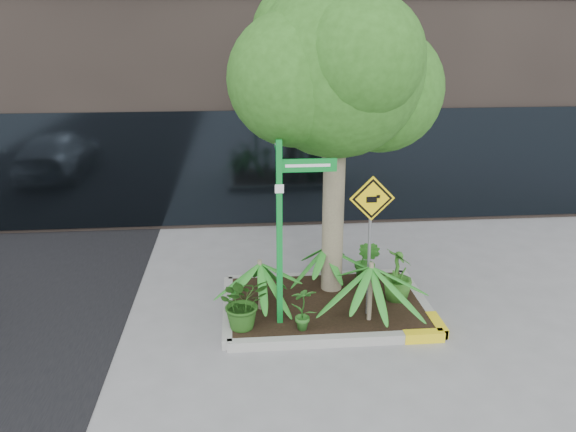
{
  "coord_description": "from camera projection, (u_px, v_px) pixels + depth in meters",
  "views": [
    {
      "loc": [
        -1.16,
        -7.89,
        4.41
      ],
      "look_at": [
        -0.43,
        0.2,
        1.68
      ],
      "focal_mm": 35.0,
      "sensor_mm": 36.0,
      "label": 1
    }
  ],
  "objects": [
    {
      "name": "ground",
      "position": [
        316.0,
        319.0,
        8.95
      ],
      "size": [
        80.0,
        80.0,
        0.0
      ],
      "primitive_type": "plane",
      "color": "gray",
      "rests_on": "ground"
    },
    {
      "name": "planter",
      "position": [
        328.0,
        305.0,
        9.2
      ],
      "size": [
        3.35,
        2.36,
        0.15
      ],
      "color": "#9E9E99",
      "rests_on": "ground"
    },
    {
      "name": "tree",
      "position": [
        337.0,
        70.0,
        8.55
      ],
      "size": [
        3.47,
        3.08,
        5.2
      ],
      "color": "gray",
      "rests_on": "ground"
    },
    {
      "name": "palm_front",
      "position": [
        371.0,
        267.0,
        8.36
      ],
      "size": [
        1.06,
        1.06,
        1.18
      ],
      "color": "gray",
      "rests_on": "ground"
    },
    {
      "name": "palm_left",
      "position": [
        260.0,
        263.0,
        8.72
      ],
      "size": [
        0.94,
        0.94,
        1.05
      ],
      "color": "gray",
      "rests_on": "ground"
    },
    {
      "name": "palm_back",
      "position": [
        326.0,
        248.0,
        9.47
      ],
      "size": [
        0.89,
        0.89,
        0.99
      ],
      "color": "gray",
      "rests_on": "ground"
    },
    {
      "name": "shrub_a",
      "position": [
        243.0,
        302.0,
        8.29
      ],
      "size": [
        0.92,
        0.92,
        0.82
      ],
      "primitive_type": "imported",
      "rotation": [
        0.0,
        0.0,
        0.28
      ],
      "color": "#225117",
      "rests_on": "planter"
    },
    {
      "name": "shrub_b",
      "position": [
        398.0,
        274.0,
        9.15
      ],
      "size": [
        0.62,
        0.62,
        0.88
      ],
      "primitive_type": "imported",
      "rotation": [
        0.0,
        0.0,
        1.89
      ],
      "color": "#2F691F",
      "rests_on": "planter"
    },
    {
      "name": "shrub_c",
      "position": [
        303.0,
        308.0,
        8.25
      ],
      "size": [
        0.41,
        0.41,
        0.71
      ],
      "primitive_type": "imported",
      "rotation": [
        0.0,
        0.0,
        3.24
      ],
      "color": "#27651F",
      "rests_on": "planter"
    },
    {
      "name": "shrub_d",
      "position": [
        367.0,
        262.0,
        9.72
      ],
      "size": [
        0.64,
        0.64,
        0.82
      ],
      "primitive_type": "imported",
      "rotation": [
        0.0,
        0.0,
        5.5
      ],
      "color": "#28691E",
      "rests_on": "planter"
    },
    {
      "name": "street_sign_post",
      "position": [
        283.0,
        216.0,
        8.09
      ],
      "size": [
        0.88,
        0.86,
        2.96
      ],
      "rotation": [
        0.0,
        0.0,
        0.0
      ],
      "color": "#0C8B2C",
      "rests_on": "ground"
    },
    {
      "name": "cattle_sign",
      "position": [
        371.0,
        223.0,
        8.37
      ],
      "size": [
        0.68,
        0.17,
        2.22
      ],
      "rotation": [
        0.0,
        0.0,
        0.02
      ],
      "color": "slate",
      "rests_on": "ground"
    }
  ]
}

